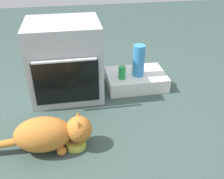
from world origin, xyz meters
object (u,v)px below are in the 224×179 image
Objects in this scene: food_bowl at (76,143)px; soda_can at (122,73)px; oven at (65,60)px; pantry_cabinet at (136,79)px; water_bottle at (139,61)px; cat at (50,133)px.

soda_can is (0.47, 0.68, 0.16)m from food_bowl.
oven is 1.21× the size of pantry_cabinet.
water_bottle is at bearing 48.56° from food_bowl.
cat is (-0.14, -0.71, -0.20)m from oven.
soda_can is (0.50, -0.04, -0.15)m from oven.
food_bowl is 0.84m from soda_can.
pantry_cabinet is at bearing 3.11° from oven.
oven reaches higher than food_bowl.
food_bowl is (0.03, -0.72, -0.31)m from oven.
oven reaches higher than soda_can.
oven is at bearing 81.31° from cat.
cat reaches higher than food_bowl.
soda_can is at bearing -154.27° from pantry_cabinet.
cat reaches higher than soda_can.
oven is 0.75m from cat.
food_bowl is at bearing -129.77° from pantry_cabinet.
cat is at bearing 177.91° from food_bowl.
food_bowl is at bearing -124.79° from soda_can.
food_bowl is 0.49× the size of water_bottle.
soda_can reaches higher than food_bowl.
cat is at bearing -133.45° from soda_can.
cat is (-0.79, -0.75, 0.07)m from pantry_cabinet.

